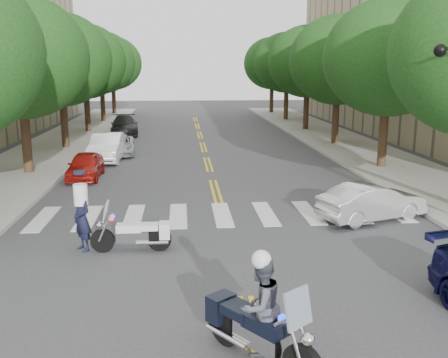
{
  "coord_description": "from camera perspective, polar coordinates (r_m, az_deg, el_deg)",
  "views": [
    {
      "loc": [
        -1.36,
        -10.37,
        5.07
      ],
      "look_at": [
        0.06,
        6.47,
        1.3
      ],
      "focal_mm": 40.0,
      "sensor_mm": 36.0,
      "label": 1
    }
  ],
  "objects": [
    {
      "name": "ground",
      "position": [
        11.62,
        2.46,
        -13.31
      ],
      "size": [
        140.0,
        140.0,
        0.0
      ],
      "primitive_type": "plane",
      "color": "#38383A",
      "rests_on": "ground"
    },
    {
      "name": "sidewalk_left",
      "position": [
        33.75,
        -18.76,
        3.4
      ],
      "size": [
        5.0,
        60.0,
        0.15
      ],
      "primitive_type": "cube",
      "color": "#9E9991",
      "rests_on": "ground"
    },
    {
      "name": "sidewalk_right",
      "position": [
        34.51,
        13.61,
        3.91
      ],
      "size": [
        5.0,
        60.0,
        0.15
      ],
      "primitive_type": "cube",
      "color": "#9E9991",
      "rests_on": "ground"
    },
    {
      "name": "tree_l_1",
      "position": [
        25.48,
        -22.38,
        12.75
      ],
      "size": [
        6.4,
        6.4,
        8.45
      ],
      "color": "#382316",
      "rests_on": "ground"
    },
    {
      "name": "tree_l_2",
      "position": [
        33.21,
        -18.24,
        12.81
      ],
      "size": [
        6.4,
        6.4,
        8.45
      ],
      "color": "#382316",
      "rests_on": "ground"
    },
    {
      "name": "tree_l_3",
      "position": [
        41.05,
        -15.67,
        12.81
      ],
      "size": [
        6.4,
        6.4,
        8.45
      ],
      "color": "#382316",
      "rests_on": "ground"
    },
    {
      "name": "tree_l_4",
      "position": [
        48.94,
        -13.92,
        12.8
      ],
      "size": [
        6.4,
        6.4,
        8.45
      ],
      "color": "#382316",
      "rests_on": "ground"
    },
    {
      "name": "tree_l_5",
      "position": [
        56.86,
        -12.66,
        12.78
      ],
      "size": [
        6.4,
        6.4,
        8.45
      ],
      "color": "#382316",
      "rests_on": "ground"
    },
    {
      "name": "tree_r_1",
      "position": [
        26.41,
        18.29,
        13.02
      ],
      "size": [
        6.4,
        6.4,
        8.45
      ],
      "color": "#382316",
      "rests_on": "ground"
    },
    {
      "name": "tree_r_2",
      "position": [
        33.93,
        12.94,
        13.09
      ],
      "size": [
        6.4,
        6.4,
        8.45
      ],
      "color": "#382316",
      "rests_on": "ground"
    },
    {
      "name": "tree_r_3",
      "position": [
        41.63,
        9.55,
        13.08
      ],
      "size": [
        6.4,
        6.4,
        8.45
      ],
      "color": "#382316",
      "rests_on": "ground"
    },
    {
      "name": "tree_r_4",
      "position": [
        49.43,
        7.23,
        13.05
      ],
      "size": [
        6.4,
        6.4,
        8.45
      ],
      "color": "#382316",
      "rests_on": "ground"
    },
    {
      "name": "tree_r_5",
      "position": [
        57.28,
        5.53,
        13.01
      ],
      "size": [
        6.4,
        6.4,
        8.45
      ],
      "color": "#382316",
      "rests_on": "ground"
    },
    {
      "name": "motorcycle_police",
      "position": [
        8.94,
        3.89,
        -15.04
      ],
      "size": [
        1.8,
        2.2,
        2.1
      ],
      "rotation": [
        0.0,
        0.0,
        3.8
      ],
      "color": "black",
      "rests_on": "ground"
    },
    {
      "name": "motorcycle_parked",
      "position": [
        14.32,
        -9.76,
        -6.19
      ],
      "size": [
        2.26,
        0.5,
        1.46
      ],
      "rotation": [
        0.0,
        0.0,
        1.57
      ],
      "color": "black",
      "rests_on": "ground"
    },
    {
      "name": "officer_standing",
      "position": [
        14.61,
        -15.9,
        -4.4
      ],
      "size": [
        0.77,
        0.81,
        1.85
      ],
      "primitive_type": "imported",
      "rotation": [
        0.0,
        0.0,
        -0.9
      ],
      "color": "black",
      "rests_on": "ground"
    },
    {
      "name": "convertible",
      "position": [
        17.67,
        16.57,
        -2.52
      ],
      "size": [
        4.03,
        2.52,
        1.25
      ],
      "primitive_type": "imported",
      "rotation": [
        0.0,
        0.0,
        1.91
      ],
      "color": "silver",
      "rests_on": "ground"
    },
    {
      "name": "parked_car_a",
      "position": [
        24.22,
        -15.56,
        1.5
      ],
      "size": [
        1.49,
        3.6,
        1.22
      ],
      "primitive_type": "imported",
      "rotation": [
        0.0,
        0.0,
        0.01
      ],
      "color": "#A81611",
      "rests_on": "ground"
    },
    {
      "name": "parked_car_b",
      "position": [
        28.53,
        -13.21,
        3.56
      ],
      "size": [
        1.64,
        4.62,
        1.52
      ],
      "primitive_type": "imported",
      "rotation": [
        0.0,
        0.0,
        -0.01
      ],
      "color": "white",
      "rests_on": "ground"
    },
    {
      "name": "parked_car_c",
      "position": [
        30.45,
        -12.04,
        3.84
      ],
      "size": [
        2.37,
        4.4,
        1.17
      ],
      "primitive_type": "imported",
      "rotation": [
        0.0,
        0.0,
        0.1
      ],
      "color": "#93969A",
      "rests_on": "ground"
    },
    {
      "name": "parked_car_d",
      "position": [
        39.36,
        -11.31,
        6.0
      ],
      "size": [
        2.52,
        5.16,
        1.45
      ],
      "primitive_type": "imported",
      "rotation": [
        0.0,
        0.0,
        0.1
      ],
      "color": "black",
      "rests_on": "ground"
    },
    {
      "name": "parked_car_e",
      "position": [
        43.07,
        -11.46,
        6.44
      ],
      "size": [
        1.57,
        3.8,
        1.29
      ],
      "primitive_type": "imported",
      "rotation": [
        0.0,
        0.0,
        -0.01
      ],
      "color": "#9F9EA4",
      "rests_on": "ground"
    }
  ]
}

